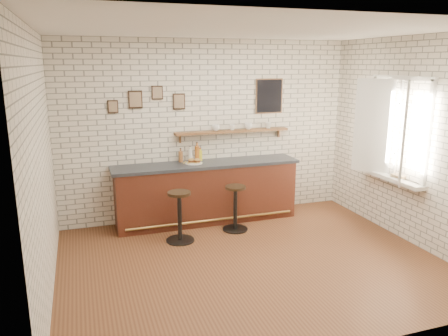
{
  "coord_description": "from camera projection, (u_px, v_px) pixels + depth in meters",
  "views": [
    {
      "loc": [
        -2.07,
        -5.04,
        2.61
      ],
      "look_at": [
        -0.09,
        0.9,
        1.1
      ],
      "focal_mm": 35.0,
      "sensor_mm": 36.0,
      "label": 1
    }
  ],
  "objects": [
    {
      "name": "shelf_cup_c",
      "position": [
        248.0,
        126.0,
        7.49
      ],
      "size": [
        0.15,
        0.15,
        0.11
      ],
      "primitive_type": "imported",
      "rotation": [
        0.0,
        0.0,
        1.45
      ],
      "color": "white",
      "rests_on": "wall_shelf"
    },
    {
      "name": "back_wall_decor",
      "position": [
        221.0,
        98.0,
        7.31
      ],
      "size": [
        2.96,
        0.02,
        0.56
      ],
      "color": "black",
      "rests_on": "ground"
    },
    {
      "name": "window_sill",
      "position": [
        390.0,
        177.0,
        6.7
      ],
      "size": [
        0.2,
        1.35,
        0.06
      ],
      "color": "white",
      "rests_on": "ground"
    },
    {
      "name": "book_upper",
      "position": [
        395.0,
        176.0,
        6.56
      ],
      "size": [
        0.17,
        0.22,
        0.02
      ],
      "primitive_type": "imported",
      "rotation": [
        0.0,
        0.0,
        0.02
      ],
      "color": "tan",
      "rests_on": "book_lower"
    },
    {
      "name": "casement_window",
      "position": [
        392.0,
        129.0,
        6.51
      ],
      "size": [
        0.4,
        1.3,
        1.56
      ],
      "color": "white",
      "rests_on": "ground"
    },
    {
      "name": "bitters_bottle_amber",
      "position": [
        197.0,
        153.0,
        7.3
      ],
      "size": [
        0.08,
        0.08,
        0.32
      ],
      "color": "#AE5B1C",
      "rests_on": "bar_counter"
    },
    {
      "name": "wall_shelf",
      "position": [
        232.0,
        131.0,
        7.42
      ],
      "size": [
        2.0,
        0.18,
        0.18
      ],
      "color": "brown",
      "rests_on": "ground"
    },
    {
      "name": "bitters_bottle_white",
      "position": [
        190.0,
        155.0,
        7.27
      ],
      "size": [
        0.07,
        0.07,
        0.26
      ],
      "color": "silver",
      "rests_on": "bar_counter"
    },
    {
      "name": "ciabatta_sandwich",
      "position": [
        194.0,
        161.0,
        7.13
      ],
      "size": [
        0.22,
        0.15,
        0.07
      ],
      "color": "tan",
      "rests_on": "sandwich_plate"
    },
    {
      "name": "condiment_bottle_yellow",
      "position": [
        200.0,
        155.0,
        7.32
      ],
      "size": [
        0.07,
        0.07,
        0.22
      ],
      "color": "yellow",
      "rests_on": "bar_counter"
    },
    {
      "name": "ground",
      "position": [
        251.0,
        261.0,
        5.89
      ],
      "size": [
        5.0,
        5.0,
        0.0
      ],
      "primitive_type": "plane",
      "color": "brown",
      "rests_on": "ground"
    },
    {
      "name": "bar_counter",
      "position": [
        207.0,
        192.0,
        7.3
      ],
      "size": [
        3.1,
        0.65,
        1.01
      ],
      "color": "#502215",
      "rests_on": "ground"
    },
    {
      "name": "bar_stool_right",
      "position": [
        235.0,
        207.0,
        6.93
      ],
      "size": [
        0.41,
        0.41,
        0.73
      ],
      "color": "black",
      "rests_on": "ground"
    },
    {
      "name": "book_lower",
      "position": [
        396.0,
        178.0,
        6.53
      ],
      "size": [
        0.23,
        0.26,
        0.02
      ],
      "primitive_type": "imported",
      "rotation": [
        0.0,
        0.0,
        0.36
      ],
      "color": "tan",
      "rests_on": "window_sill"
    },
    {
      "name": "shelf_cup_d",
      "position": [
        268.0,
        125.0,
        7.61
      ],
      "size": [
        0.11,
        0.11,
        0.1
      ],
      "primitive_type": "imported",
      "rotation": [
        0.0,
        0.0,
        0.03
      ],
      "color": "white",
      "rests_on": "wall_shelf"
    },
    {
      "name": "sandwich_plate",
      "position": [
        194.0,
        163.0,
        7.14
      ],
      "size": [
        0.28,
        0.28,
        0.01
      ],
      "primitive_type": "cylinder",
      "color": "white",
      "rests_on": "bar_counter"
    },
    {
      "name": "bar_stool_left",
      "position": [
        180.0,
        215.0,
        6.48
      ],
      "size": [
        0.43,
        0.43,
        0.77
      ],
      "color": "black",
      "rests_on": "ground"
    },
    {
      "name": "bitters_bottle_brown",
      "position": [
        181.0,
        156.0,
        7.22
      ],
      "size": [
        0.07,
        0.07,
        0.23
      ],
      "color": "brown",
      "rests_on": "bar_counter"
    },
    {
      "name": "potato_chips",
      "position": [
        192.0,
        163.0,
        7.13
      ],
      "size": [
        0.26,
        0.19,
        0.0
      ],
      "color": "#DEBB4E",
      "rests_on": "sandwich_plate"
    },
    {
      "name": "shelf_cup_a",
      "position": [
        216.0,
        128.0,
        7.31
      ],
      "size": [
        0.14,
        0.14,
        0.1
      ],
      "primitive_type": "imported",
      "rotation": [
        0.0,
        0.0,
        -0.06
      ],
      "color": "white",
      "rests_on": "wall_shelf"
    },
    {
      "name": "shelf_cup_b",
      "position": [
        232.0,
        127.0,
        7.4
      ],
      "size": [
        0.12,
        0.12,
        0.09
      ],
      "primitive_type": "imported",
      "rotation": [
        0.0,
        0.0,
        1.39
      ],
      "color": "white",
      "rests_on": "wall_shelf"
    }
  ]
}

